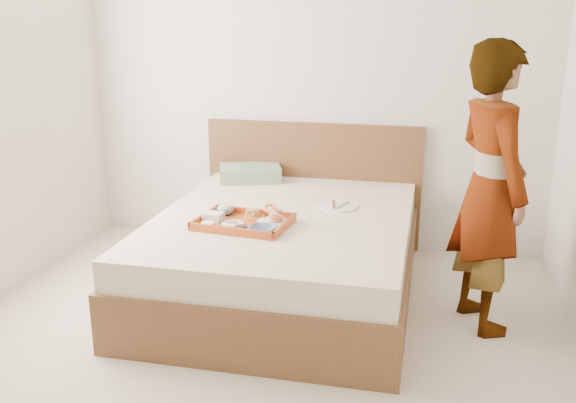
# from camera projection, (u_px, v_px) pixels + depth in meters

# --- Properties ---
(ground) EXTENTS (3.50, 4.00, 0.01)m
(ground) POSITION_uv_depth(u_px,v_px,m) (235.00, 374.00, 3.20)
(ground) COLOR beige
(ground) RESTS_ON ground
(wall_back) EXTENTS (3.50, 0.01, 2.60)m
(wall_back) POSITION_uv_depth(u_px,v_px,m) (312.00, 75.00, 4.69)
(wall_back) COLOR silver
(wall_back) RESTS_ON ground
(bed) EXTENTS (1.65, 2.00, 0.53)m
(bed) POSITION_uv_depth(u_px,v_px,m) (284.00, 254.00, 4.05)
(bed) COLOR brown
(bed) RESTS_ON ground
(headboard) EXTENTS (1.65, 0.06, 0.95)m
(headboard) POSITION_uv_depth(u_px,v_px,m) (313.00, 184.00, 4.90)
(headboard) COLOR brown
(headboard) RESTS_ON ground
(pillow) EXTENTS (0.53, 0.44, 0.11)m
(pillow) POSITION_uv_depth(u_px,v_px,m) (250.00, 173.00, 4.78)
(pillow) COLOR gray
(pillow) RESTS_ON bed
(tray) EXTENTS (0.58, 0.45, 0.05)m
(tray) POSITION_uv_depth(u_px,v_px,m) (243.00, 222.00, 3.77)
(tray) COLOR #BF5723
(tray) RESTS_ON bed
(prawn_plate) EXTENTS (0.20, 0.20, 0.01)m
(prawn_plate) POSITION_uv_depth(u_px,v_px,m) (272.00, 222.00, 3.78)
(prawn_plate) COLOR white
(prawn_plate) RESTS_ON tray
(navy_bowl_big) EXTENTS (0.17, 0.17, 0.04)m
(navy_bowl_big) POSITION_uv_depth(u_px,v_px,m) (263.00, 230.00, 3.60)
(navy_bowl_big) COLOR navy
(navy_bowl_big) RESTS_ON tray
(sauce_dish) EXTENTS (0.09, 0.09, 0.03)m
(sauce_dish) POSITION_uv_depth(u_px,v_px,m) (241.00, 229.00, 3.63)
(sauce_dish) COLOR black
(sauce_dish) RESTS_ON tray
(meat_plate) EXTENTS (0.15, 0.15, 0.01)m
(meat_plate) POSITION_uv_depth(u_px,v_px,m) (233.00, 223.00, 3.75)
(meat_plate) COLOR white
(meat_plate) RESTS_ON tray
(bread_plate) EXTENTS (0.14, 0.14, 0.01)m
(bread_plate) POSITION_uv_depth(u_px,v_px,m) (254.00, 217.00, 3.88)
(bread_plate) COLOR orange
(bread_plate) RESTS_ON tray
(salad_bowl) EXTENTS (0.13, 0.13, 0.04)m
(salad_bowl) POSITION_uv_depth(u_px,v_px,m) (224.00, 211.00, 3.94)
(salad_bowl) COLOR navy
(salad_bowl) RESTS_ON tray
(plastic_tub) EXTENTS (0.12, 0.10, 0.05)m
(plastic_tub) POSITION_uv_depth(u_px,v_px,m) (213.00, 217.00, 3.81)
(plastic_tub) COLOR silver
(plastic_tub) RESTS_ON tray
(cheese_round) EXTENTS (0.09, 0.09, 0.03)m
(cheese_round) POSITION_uv_depth(u_px,v_px,m) (208.00, 225.00, 3.70)
(cheese_round) COLOR white
(cheese_round) RESTS_ON tray
(dinner_plate) EXTENTS (0.28, 0.28, 0.01)m
(dinner_plate) POSITION_uv_depth(u_px,v_px,m) (338.00, 206.00, 4.13)
(dinner_plate) COLOR white
(dinner_plate) RESTS_ON bed
(person) EXTENTS (0.60, 0.70, 1.62)m
(person) POSITION_uv_depth(u_px,v_px,m) (490.00, 189.00, 3.51)
(person) COLOR beige
(person) RESTS_ON ground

